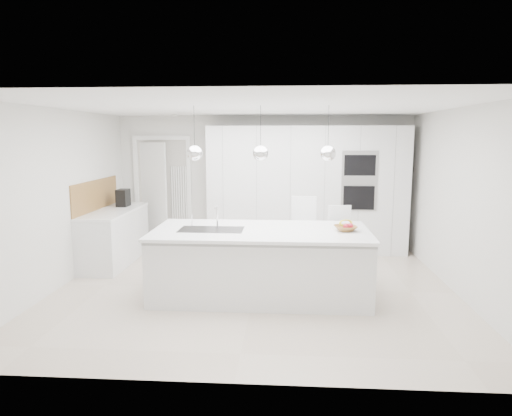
# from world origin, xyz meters

# --- Properties ---
(floor) EXTENTS (5.50, 5.50, 0.00)m
(floor) POSITION_xyz_m (0.00, 0.00, 0.00)
(floor) COLOR beige
(floor) RESTS_ON ground
(wall_back) EXTENTS (5.50, 0.00, 5.50)m
(wall_back) POSITION_xyz_m (0.00, 2.50, 1.25)
(wall_back) COLOR silver
(wall_back) RESTS_ON ground
(wall_left) EXTENTS (0.00, 5.00, 5.00)m
(wall_left) POSITION_xyz_m (-2.75, 0.00, 1.25)
(wall_left) COLOR silver
(wall_left) RESTS_ON ground
(ceiling) EXTENTS (5.50, 5.50, 0.00)m
(ceiling) POSITION_xyz_m (0.00, 0.00, 2.50)
(ceiling) COLOR white
(ceiling) RESTS_ON wall_back
(tall_cabinets) EXTENTS (3.60, 0.60, 2.30)m
(tall_cabinets) POSITION_xyz_m (0.80, 2.20, 1.15)
(tall_cabinets) COLOR silver
(tall_cabinets) RESTS_ON floor
(oven_stack) EXTENTS (0.62, 0.04, 1.05)m
(oven_stack) POSITION_xyz_m (1.70, 1.89, 1.35)
(oven_stack) COLOR #A5A5A8
(oven_stack) RESTS_ON tall_cabinets
(doorway_frame) EXTENTS (1.11, 0.08, 2.13)m
(doorway_frame) POSITION_xyz_m (-1.95, 2.47, 1.02)
(doorway_frame) COLOR white
(doorway_frame) RESTS_ON floor
(hallway_door) EXTENTS (0.76, 0.38, 2.00)m
(hallway_door) POSITION_xyz_m (-2.20, 2.42, 1.00)
(hallway_door) COLOR white
(hallway_door) RESTS_ON floor
(radiator) EXTENTS (0.32, 0.04, 1.40)m
(radiator) POSITION_xyz_m (-1.63, 2.46, 0.85)
(radiator) COLOR white
(radiator) RESTS_ON floor
(left_base_cabinets) EXTENTS (0.60, 1.80, 0.86)m
(left_base_cabinets) POSITION_xyz_m (-2.45, 1.20, 0.43)
(left_base_cabinets) COLOR silver
(left_base_cabinets) RESTS_ON floor
(left_worktop) EXTENTS (0.62, 1.82, 0.04)m
(left_worktop) POSITION_xyz_m (-2.45, 1.20, 0.88)
(left_worktop) COLOR white
(left_worktop) RESTS_ON left_base_cabinets
(oak_backsplash) EXTENTS (0.02, 1.80, 0.50)m
(oak_backsplash) POSITION_xyz_m (-2.74, 1.20, 1.15)
(oak_backsplash) COLOR olive
(oak_backsplash) RESTS_ON wall_left
(island_base) EXTENTS (2.80, 1.20, 0.86)m
(island_base) POSITION_xyz_m (0.10, -0.30, 0.43)
(island_base) COLOR silver
(island_base) RESTS_ON floor
(island_worktop) EXTENTS (2.84, 1.40, 0.04)m
(island_worktop) POSITION_xyz_m (0.10, -0.25, 0.88)
(island_worktop) COLOR white
(island_worktop) RESTS_ON island_base
(island_sink) EXTENTS (0.84, 0.44, 0.18)m
(island_sink) POSITION_xyz_m (-0.55, -0.30, 0.82)
(island_sink) COLOR #3F3F42
(island_sink) RESTS_ON island_worktop
(island_tap) EXTENTS (0.02, 0.02, 0.30)m
(island_tap) POSITION_xyz_m (-0.50, -0.10, 1.05)
(island_tap) COLOR white
(island_tap) RESTS_ON island_worktop
(pendant_left) EXTENTS (0.20, 0.20, 0.20)m
(pendant_left) POSITION_xyz_m (-0.75, -0.30, 1.90)
(pendant_left) COLOR white
(pendant_left) RESTS_ON ceiling
(pendant_mid) EXTENTS (0.20, 0.20, 0.20)m
(pendant_mid) POSITION_xyz_m (0.10, -0.30, 1.90)
(pendant_mid) COLOR white
(pendant_mid) RESTS_ON ceiling
(pendant_right) EXTENTS (0.20, 0.20, 0.20)m
(pendant_right) POSITION_xyz_m (0.95, -0.30, 1.90)
(pendant_right) COLOR white
(pendant_right) RESTS_ON ceiling
(fruit_bowl) EXTENTS (0.35, 0.35, 0.07)m
(fruit_bowl) POSITION_xyz_m (1.20, -0.27, 0.94)
(fruit_bowl) COLOR olive
(fruit_bowl) RESTS_ON island_worktop
(espresso_machine) EXTENTS (0.18, 0.28, 0.30)m
(espresso_machine) POSITION_xyz_m (-2.43, 1.62, 1.05)
(espresso_machine) COLOR black
(espresso_machine) RESTS_ON left_worktop
(bar_stool_left) EXTENTS (0.46, 0.60, 1.20)m
(bar_stool_left) POSITION_xyz_m (0.70, 0.62, 0.60)
(bar_stool_left) COLOR white
(bar_stool_left) RESTS_ON floor
(bar_stool_right) EXTENTS (0.44, 0.55, 1.09)m
(bar_stool_right) POSITION_xyz_m (1.23, 0.51, 0.54)
(bar_stool_right) COLOR white
(bar_stool_right) RESTS_ON floor
(apple_a) EXTENTS (0.08, 0.08, 0.08)m
(apple_a) POSITION_xyz_m (1.26, -0.29, 0.97)
(apple_a) COLOR red
(apple_a) RESTS_ON fruit_bowl
(apple_b) EXTENTS (0.08, 0.08, 0.08)m
(apple_b) POSITION_xyz_m (1.21, -0.32, 0.97)
(apple_b) COLOR red
(apple_b) RESTS_ON fruit_bowl
(banana_bunch) EXTENTS (0.21, 0.16, 0.19)m
(banana_bunch) POSITION_xyz_m (1.20, -0.28, 1.01)
(banana_bunch) COLOR yellow
(banana_bunch) RESTS_ON fruit_bowl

